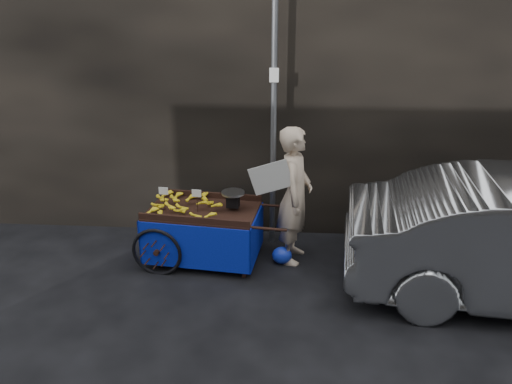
{
  "coord_description": "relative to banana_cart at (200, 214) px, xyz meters",
  "views": [
    {
      "loc": [
        0.51,
        -5.22,
        3.37
      ],
      "look_at": [
        0.12,
        0.5,
        1.08
      ],
      "focal_mm": 35.0,
      "sensor_mm": 36.0,
      "label": 1
    }
  ],
  "objects": [
    {
      "name": "ground",
      "position": [
        0.64,
        -0.71,
        -0.66
      ],
      "size": [
        80.0,
        80.0,
        0.0
      ],
      "primitive_type": "plane",
      "color": "black",
      "rests_on": "ground"
    },
    {
      "name": "building_wall",
      "position": [
        1.03,
        1.89,
        1.84
      ],
      "size": [
        13.5,
        2.0,
        5.0
      ],
      "color": "black",
      "rests_on": "ground"
    },
    {
      "name": "street_pole",
      "position": [
        0.94,
        0.59,
        1.34
      ],
      "size": [
        0.12,
        0.1,
        4.0
      ],
      "color": "slate",
      "rests_on": "ground"
    },
    {
      "name": "banana_cart",
      "position": [
        0.0,
        0.0,
        0.0
      ],
      "size": [
        2.06,
        1.13,
        1.07
      ],
      "rotation": [
        0.0,
        0.0,
        -0.12
      ],
      "color": "black",
      "rests_on": "ground"
    },
    {
      "name": "vendor",
      "position": [
        1.24,
        0.1,
        0.26
      ],
      "size": [
        0.87,
        0.73,
        1.84
      ],
      "rotation": [
        0.0,
        0.0,
        1.41
      ],
      "color": "#C1A98F",
      "rests_on": "ground"
    },
    {
      "name": "plastic_bag",
      "position": [
        1.1,
        -0.05,
        -0.54
      ],
      "size": [
        0.27,
        0.21,
        0.24
      ],
      "primitive_type": "ellipsoid",
      "color": "#1A31C6",
      "rests_on": "ground"
    }
  ]
}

